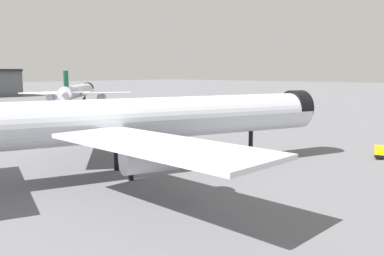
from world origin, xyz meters
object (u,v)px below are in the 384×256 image
airliner_near_gate (139,120)px  airliner_far_taxiway (78,91)px  traffic_cone_wingtip (64,134)px  traffic_cone_near_nose (78,134)px

airliner_near_gate → airliner_far_taxiway: airliner_near_gate is taller
airliner_far_taxiway → traffic_cone_wingtip: bearing=-169.9°
airliner_near_gate → traffic_cone_near_nose: bearing=90.6°
airliner_near_gate → traffic_cone_wingtip: (8.92, 32.65, -6.12)m
airliner_near_gate → traffic_cone_near_nose: airliner_near_gate is taller
traffic_cone_wingtip → airliner_near_gate: bearing=-105.3°
traffic_cone_near_nose → airliner_near_gate: bearing=-109.2°
airliner_near_gate → traffic_cone_wingtip: 34.40m
airliner_near_gate → airliner_far_taxiway: 98.87m
airliner_far_taxiway → traffic_cone_near_nose: airliner_far_taxiway is taller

